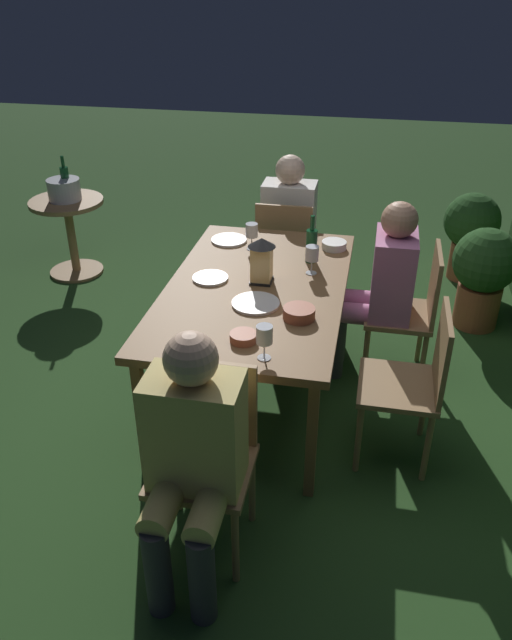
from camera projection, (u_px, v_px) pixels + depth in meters
name	position (u px, v px, depth m)	size (l,w,h in m)	color
ground_plane	(256.00, 392.00, 3.84)	(16.00, 16.00, 0.00)	#26471E
dining_table	(256.00, 294.00, 3.50)	(1.68, 0.99, 0.74)	brown
chair_side_right_a	(411.00, 308.00, 3.77)	(0.42, 0.40, 0.87)	#937047
person_in_pink	(381.00, 283.00, 3.72)	(0.38, 0.47, 1.15)	#C675A3
chair_head_far	(206.00, 450.00, 2.67)	(0.40, 0.42, 0.87)	#937047
person_in_mustard	(192.00, 454.00, 2.43)	(0.48, 0.38, 1.15)	tan
chair_side_right_b	(413.00, 380.00, 3.12)	(0.42, 0.40, 0.87)	#937047
chair_head_near	(285.00, 251.00, 4.52)	(0.40, 0.42, 0.87)	#937047
person_in_cream	(290.00, 221.00, 4.61)	(0.48, 0.38, 1.15)	white
lantern_centerpiece	(262.00, 258.00, 3.44)	(0.15, 0.15, 0.27)	black
green_bottle_on_table	(311.00, 245.00, 3.70)	(0.07, 0.07, 0.29)	#144723
wine_glass_a	(252.00, 232.00, 3.85)	(0.08, 0.08, 0.17)	silver
wine_glass_b	(312.00, 255.00, 3.55)	(0.08, 0.08, 0.17)	silver
wine_glass_c	(264.00, 336.00, 2.78)	(0.08, 0.08, 0.17)	silver
plate_a	(256.00, 303.00, 3.27)	(0.25, 0.25, 0.01)	silver
plate_b	(229.00, 240.00, 4.02)	(0.23, 0.23, 0.01)	white
plate_c	(210.00, 278.00, 3.54)	(0.20, 0.20, 0.01)	white
bowl_olives	(334.00, 245.00, 3.91)	(0.16, 0.16, 0.05)	silver
bowl_bread	(299.00, 313.00, 3.14)	(0.16, 0.16, 0.06)	#9E5138
bowl_salad	(243.00, 337.00, 2.95)	(0.13, 0.13, 0.04)	#9E5138
side_table	(70.00, 225.00, 5.11)	(0.59, 0.59, 0.64)	#937047
ice_bucket	(64.00, 188.00, 4.96)	(0.26, 0.26, 0.34)	#B2B7BF
potted_plant_by_hedge	(471.00, 229.00, 5.03)	(0.45, 0.45, 0.73)	#9E5133
potted_plant_corner	(484.00, 272.00, 4.35)	(0.46, 0.46, 0.74)	#9E5133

